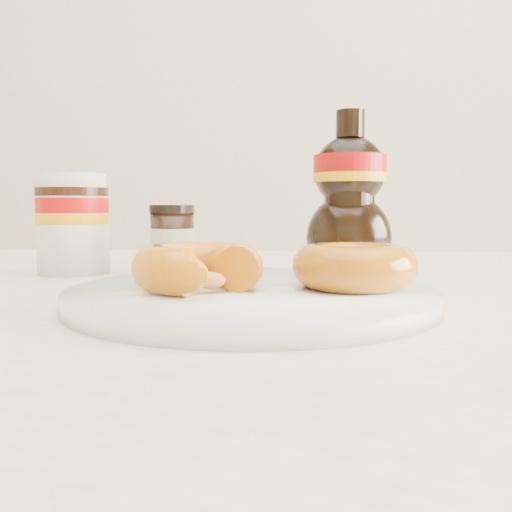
# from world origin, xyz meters

# --- Properties ---
(dining_table) EXTENTS (1.40, 0.90, 0.75)m
(dining_table) POSITION_xyz_m (0.00, 0.10, 0.67)
(dining_table) COLOR #FBE3BF
(dining_table) RESTS_ON ground
(plate) EXTENTS (0.29, 0.29, 0.01)m
(plate) POSITION_xyz_m (0.06, -0.00, 0.76)
(plate) COLOR white
(plate) RESTS_ON dining_table
(donut_bitten) EXTENTS (0.12, 0.12, 0.03)m
(donut_bitten) POSITION_xyz_m (0.02, -0.02, 0.78)
(donut_bitten) COLOR orange
(donut_bitten) RESTS_ON plate
(donut_whole) EXTENTS (0.12, 0.12, 0.03)m
(donut_whole) POSITION_xyz_m (0.14, -0.00, 0.78)
(donut_whole) COLOR #A8550A
(donut_whole) RESTS_ON plate
(nutella_jar) EXTENTS (0.08, 0.08, 0.12)m
(nutella_jar) POSITION_xyz_m (-0.16, 0.20, 0.81)
(nutella_jar) COLOR white
(nutella_jar) RESTS_ON dining_table
(syrup_bottle) EXTENTS (0.12, 0.11, 0.18)m
(syrup_bottle) POSITION_xyz_m (0.15, 0.18, 0.84)
(syrup_bottle) COLOR black
(syrup_bottle) RESTS_ON dining_table
(dark_jar) EXTENTS (0.05, 0.05, 0.08)m
(dark_jar) POSITION_xyz_m (-0.04, 0.18, 0.79)
(dark_jar) COLOR black
(dark_jar) RESTS_ON dining_table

